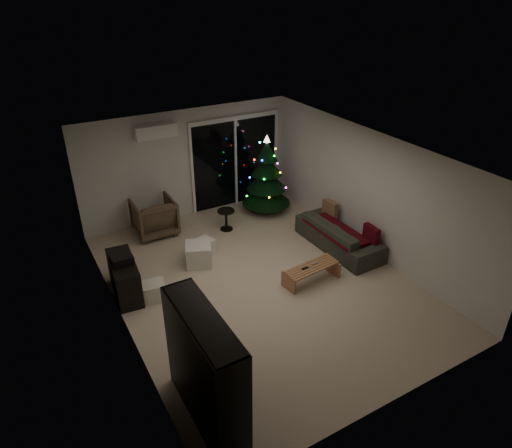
{
  "coord_description": "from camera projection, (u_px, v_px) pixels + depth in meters",
  "views": [
    {
      "loc": [
        -3.52,
        -6.02,
        5.0
      ],
      "look_at": [
        0.1,
        0.3,
        1.05
      ],
      "focal_mm": 32.0,
      "sensor_mm": 36.0,
      "label": 1
    }
  ],
  "objects": [
    {
      "name": "bookshelf",
      "position": [
        190.0,
        376.0,
        5.45
      ],
      "size": [
        0.95,
        1.64,
        1.6
      ],
      "primitive_type": null,
      "rotation": [
        0.0,
        0.0,
        0.36
      ],
      "color": "black",
      "rests_on": "floor"
    },
    {
      "name": "cardboard_box_b",
      "position": [
        203.0,
        247.0,
        9.28
      ],
      "size": [
        0.52,
        0.45,
        0.31
      ],
      "primitive_type": "cube",
      "rotation": [
        0.0,
        0.0,
        0.31
      ],
      "color": "silver",
      "rests_on": "floor"
    },
    {
      "name": "room",
      "position": [
        242.0,
        197.0,
        9.36
      ],
      "size": [
        6.5,
        7.51,
        2.6
      ],
      "color": "beige",
      "rests_on": "ground"
    },
    {
      "name": "cardboard_box_a",
      "position": [
        152.0,
        291.0,
        7.98
      ],
      "size": [
        0.5,
        0.42,
        0.32
      ],
      "primitive_type": "cube",
      "rotation": [
        0.0,
        0.0,
        -0.19
      ],
      "color": "silver",
      "rests_on": "floor"
    },
    {
      "name": "cushion_a",
      "position": [
        330.0,
        210.0,
        9.94
      ],
      "size": [
        0.15,
        0.4,
        0.39
      ],
      "primitive_type": "cube",
      "rotation": [
        0.0,
        0.0,
        0.09
      ],
      "color": "#846142",
      "rests_on": "sofa"
    },
    {
      "name": "ottoman",
      "position": [
        199.0,
        254.0,
        8.93
      ],
      "size": [
        0.64,
        0.64,
        0.44
      ],
      "primitive_type": "cube",
      "rotation": [
        0.0,
        0.0,
        -0.39
      ],
      "color": "white",
      "rests_on": "floor"
    },
    {
      "name": "side_table",
      "position": [
        226.0,
        220.0,
        10.15
      ],
      "size": [
        0.41,
        0.41,
        0.48
      ],
      "primitive_type": "cylinder",
      "rotation": [
        0.0,
        0.0,
        -0.07
      ],
      "color": "black",
      "rests_on": "floor"
    },
    {
      "name": "sofa",
      "position": [
        339.0,
        235.0,
        9.45
      ],
      "size": [
        0.82,
        2.04,
        0.59
      ],
      "primitive_type": "imported",
      "rotation": [
        0.0,
        0.0,
        1.58
      ],
      "color": "#333530",
      "rests_on": "floor"
    },
    {
      "name": "remote_b",
      "position": [
        315.0,
        263.0,
        8.42
      ],
      "size": [
        0.13,
        0.08,
        0.02
      ],
      "primitive_type": "cube",
      "rotation": [
        0.0,
        0.0,
        0.35
      ],
      "color": "slate",
      "rests_on": "coffee_table"
    },
    {
      "name": "floor_lamp",
      "position": [
        152.0,
        184.0,
        10.39
      ],
      "size": [
        0.27,
        0.27,
        1.71
      ],
      "primitive_type": "cylinder",
      "color": "black",
      "rests_on": "floor"
    },
    {
      "name": "stereo",
      "position": [
        121.0,
        258.0,
        7.82
      ],
      "size": [
        0.35,
        0.41,
        0.15
      ],
      "primitive_type": "cube",
      "color": "black",
      "rests_on": "media_cabinet"
    },
    {
      "name": "remote_a",
      "position": [
        305.0,
        268.0,
        8.27
      ],
      "size": [
        0.13,
        0.04,
        0.02
      ],
      "primitive_type": "cube",
      "color": "black",
      "rests_on": "coffee_table"
    },
    {
      "name": "media_cabinet",
      "position": [
        124.0,
        278.0,
        8.02
      ],
      "size": [
        0.51,
        1.13,
        0.69
      ],
      "primitive_type": "cube",
      "rotation": [
        0.0,
        0.0,
        -0.09
      ],
      "color": "black",
      "rests_on": "floor"
    },
    {
      "name": "sofa_throw",
      "position": [
        336.0,
        230.0,
        9.34
      ],
      "size": [
        0.63,
        1.46,
        0.05
      ],
      "primitive_type": "cube",
      "color": "#46040D",
      "rests_on": "sofa"
    },
    {
      "name": "armchair",
      "position": [
        154.0,
        217.0,
        9.92
      ],
      "size": [
        0.87,
        0.89,
        0.8
      ],
      "primitive_type": "imported",
      "rotation": [
        0.0,
        0.0,
        3.13
      ],
      "color": "brown",
      "rests_on": "floor"
    },
    {
      "name": "christmas_tree",
      "position": [
        267.0,
        174.0,
        10.66
      ],
      "size": [
        1.41,
        1.41,
        1.88
      ],
      "primitive_type": "cone",
      "rotation": [
        0.0,
        0.0,
        -0.23
      ],
      "color": "black",
      "rests_on": "floor"
    },
    {
      "name": "cushion_b",
      "position": [
        371.0,
        235.0,
        8.95
      ],
      "size": [
        0.14,
        0.4,
        0.39
      ],
      "primitive_type": "cube",
      "rotation": [
        0.0,
        0.0,
        -0.07
      ],
      "color": "#46040D",
      "rests_on": "sofa"
    },
    {
      "name": "coffee_table",
      "position": [
        311.0,
        274.0,
        8.42
      ],
      "size": [
        1.1,
        0.48,
        0.34
      ],
      "primitive_type": null,
      "rotation": [
        0.0,
        0.0,
        0.1
      ],
      "color": "#9E5E40",
      "rests_on": "floor"
    }
  ]
}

